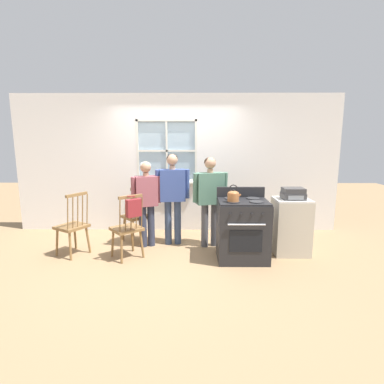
% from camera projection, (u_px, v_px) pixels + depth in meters
% --- Properties ---
extents(ground_plane, '(16.00, 16.00, 0.00)m').
position_uv_depth(ground_plane, '(173.00, 255.00, 4.80)').
color(ground_plane, '#937551').
extents(wall_back, '(6.40, 0.16, 2.70)m').
position_uv_depth(wall_back, '(178.00, 165.00, 5.95)').
color(wall_back, white).
rests_on(wall_back, ground_plane).
extents(chair_by_window, '(0.58, 0.57, 1.02)m').
position_uv_depth(chair_by_window, '(127.00, 229.00, 4.63)').
color(chair_by_window, olive).
rests_on(chair_by_window, ground_plane).
extents(chair_near_wall, '(0.58, 0.58, 1.02)m').
position_uv_depth(chair_near_wall, '(137.00, 216.00, 5.37)').
color(chair_near_wall, olive).
rests_on(chair_near_wall, ground_plane).
extents(chair_center_cluster, '(0.56, 0.56, 1.02)m').
position_uv_depth(chair_center_cluster, '(73.00, 227.00, 4.75)').
color(chair_center_cluster, olive).
rests_on(chair_center_cluster, ground_plane).
extents(person_elderly_left, '(0.52, 0.32, 1.47)m').
position_uv_depth(person_elderly_left, '(146.00, 197.00, 5.06)').
color(person_elderly_left, '#2D3347').
rests_on(person_elderly_left, ground_plane).
extents(person_teen_center, '(0.59, 0.26, 1.58)m').
position_uv_depth(person_teen_center, '(173.00, 191.00, 5.16)').
color(person_teen_center, '#384766').
rests_on(person_teen_center, ground_plane).
extents(person_adult_right, '(0.61, 0.32, 1.54)m').
position_uv_depth(person_adult_right, '(210.00, 193.00, 5.05)').
color(person_adult_right, '#4C4C51').
rests_on(person_adult_right, ground_plane).
extents(stove, '(0.76, 0.68, 1.08)m').
position_uv_depth(stove, '(242.00, 229.00, 4.58)').
color(stove, '#232326').
rests_on(stove, ground_plane).
extents(kettle, '(0.21, 0.17, 0.25)m').
position_uv_depth(kettle, '(233.00, 196.00, 4.36)').
color(kettle, '#A86638').
rests_on(kettle, stove).
extents(potted_plant, '(0.11, 0.11, 0.27)m').
position_uv_depth(potted_plant, '(178.00, 178.00, 5.90)').
color(potted_plant, '#935B3D').
rests_on(potted_plant, wall_back).
extents(handbag, '(0.25, 0.25, 0.31)m').
position_uv_depth(handbag, '(134.00, 208.00, 4.38)').
color(handbag, maroon).
rests_on(handbag, chair_by_window).
extents(side_counter, '(0.55, 0.50, 0.90)m').
position_uv_depth(side_counter, '(291.00, 226.00, 4.82)').
color(side_counter, beige).
rests_on(side_counter, ground_plane).
extents(stereo, '(0.34, 0.29, 0.18)m').
position_uv_depth(stereo, '(293.00, 194.00, 4.71)').
color(stereo, '#38383A').
rests_on(stereo, side_counter).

